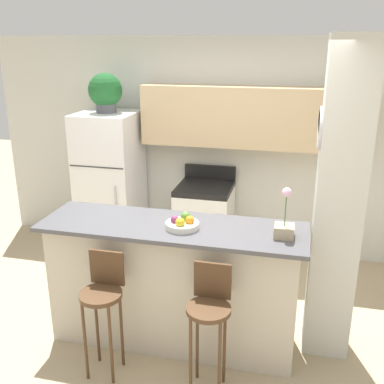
# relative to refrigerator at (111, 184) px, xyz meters

# --- Properties ---
(ground_plane) EXTENTS (14.00, 14.00, 0.00)m
(ground_plane) POSITION_rel_refrigerator_xyz_m (1.22, -1.57, -0.86)
(ground_plane) COLOR tan
(wall_back) EXTENTS (5.60, 0.38, 2.55)m
(wall_back) POSITION_rel_refrigerator_xyz_m (1.37, 0.35, 0.58)
(wall_back) COLOR silver
(wall_back) RESTS_ON ground_plane
(pillar_right) EXTENTS (0.38, 0.32, 2.55)m
(pillar_right) POSITION_rel_refrigerator_xyz_m (2.49, -1.34, 0.42)
(pillar_right) COLOR silver
(pillar_right) RESTS_ON ground_plane
(counter_bar) EXTENTS (2.16, 0.65, 1.09)m
(counter_bar) POSITION_rel_refrigerator_xyz_m (1.22, -1.57, -0.31)
(counter_bar) COLOR beige
(counter_bar) RESTS_ON ground_plane
(refrigerator) EXTENTS (0.67, 0.74, 1.71)m
(refrigerator) POSITION_rel_refrigerator_xyz_m (0.00, 0.00, 0.00)
(refrigerator) COLOR white
(refrigerator) RESTS_ON ground_plane
(stove_range) EXTENTS (0.62, 0.66, 1.07)m
(stove_range) POSITION_rel_refrigerator_xyz_m (1.15, 0.05, -0.40)
(stove_range) COLOR white
(stove_range) RESTS_ON ground_plane
(bar_stool_left) EXTENTS (0.32, 0.32, 0.99)m
(bar_stool_left) POSITION_rel_refrigerator_xyz_m (0.81, -2.05, -0.20)
(bar_stool_left) COLOR #4C331E
(bar_stool_left) RESTS_ON ground_plane
(bar_stool_right) EXTENTS (0.32, 0.32, 0.99)m
(bar_stool_right) POSITION_rel_refrigerator_xyz_m (1.63, -2.05, -0.20)
(bar_stool_right) COLOR #4C331E
(bar_stool_right) RESTS_ON ground_plane
(potted_plant_on_fridge) EXTENTS (0.38, 0.38, 0.44)m
(potted_plant_on_fridge) POSITION_rel_refrigerator_xyz_m (-0.00, 0.00, 1.09)
(potted_plant_on_fridge) COLOR #4C4C51
(potted_plant_on_fridge) RESTS_ON refrigerator
(orchid_vase) EXTENTS (0.15, 0.15, 0.39)m
(orchid_vase) POSITION_rel_refrigerator_xyz_m (2.10, -1.59, 0.32)
(orchid_vase) COLOR tan
(orchid_vase) RESTS_ON counter_bar
(fruit_bowl) EXTENTS (0.27, 0.27, 0.12)m
(fruit_bowl) POSITION_rel_refrigerator_xyz_m (1.32, -1.61, 0.27)
(fruit_bowl) COLOR silver
(fruit_bowl) RESTS_ON counter_bar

